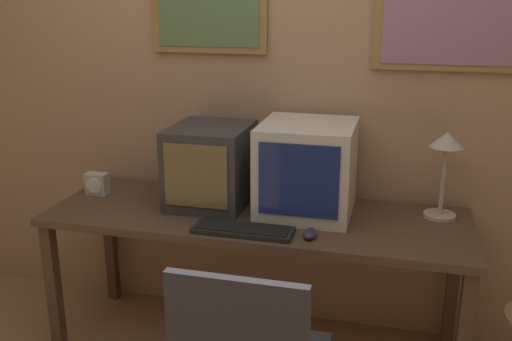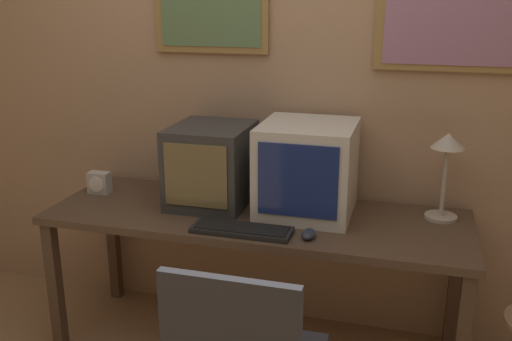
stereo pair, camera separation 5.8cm
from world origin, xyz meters
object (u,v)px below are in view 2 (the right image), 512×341
Objects in this scene: keyboard_main at (241,230)px; mouse_near_keyboard at (309,234)px; monitor_right at (307,168)px; desk_lamp at (447,157)px; monitor_left at (211,165)px; desk_clock at (99,183)px.

mouse_near_keyboard is (0.30, 0.02, 0.01)m from keyboard_main.
monitor_right is 0.63m from desk_lamp.
monitor_left is at bearing 128.15° from keyboard_main.
keyboard_main is 3.91× the size of desk_clock.
desk_lamp is at bearing 3.76° from desk_clock.
keyboard_main is at bearing -154.27° from desk_lamp.
mouse_near_keyboard is at bearing -13.42° from desk_clock.
monitor_right is at bearing 0.66° from monitor_left.
keyboard_main is 0.98m from desk_lamp.
mouse_near_keyboard reaches higher than keyboard_main.
desk_clock is (-1.09, -0.03, -0.16)m from monitor_right.
monitor_right is 1.13× the size of desk_lamp.
keyboard_main is at bearing -176.74° from mouse_near_keyboard.
desk_clock is at bearing -177.55° from monitor_left.
monitor_right is 4.58× the size of mouse_near_keyboard.
keyboard_main is (0.25, -0.32, -0.18)m from monitor_left.
desk_clock is at bearing -176.24° from desk_lamp.
monitor_right is at bearing -172.58° from desk_lamp.
desk_lamp is (1.10, 0.09, 0.10)m from monitor_left.
desk_clock is 1.73m from desk_lamp.
desk_lamp is at bearing 4.49° from monitor_left.
desk_clock is at bearing 161.27° from keyboard_main.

